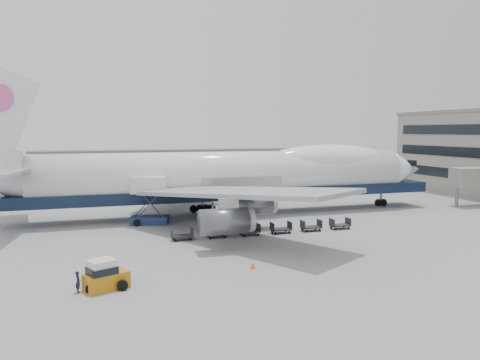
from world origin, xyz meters
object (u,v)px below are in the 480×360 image
object	(u,v)px
airliner	(233,175)
ground_worker	(78,282)
baggage_tug	(105,276)
catering_truck	(149,197)

from	to	relation	value
airliner	ground_worker	size ratio (longest dim) A/B	42.14
airliner	ground_worker	world-z (taller)	airliner
ground_worker	baggage_tug	bearing A→B (deg)	-99.52
catering_truck	ground_worker	bearing A→B (deg)	-91.43
baggage_tug	catering_truck	bearing A→B (deg)	51.56
airliner	catering_truck	world-z (taller)	airliner
baggage_tug	ground_worker	xyz separation A→B (m)	(-1.88, -0.15, -0.22)
catering_truck	ground_worker	xyz separation A→B (m)	(-8.02, -23.91, -2.64)
ground_worker	catering_truck	bearing A→B (deg)	-32.49
airliner	baggage_tug	bearing A→B (deg)	-123.70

